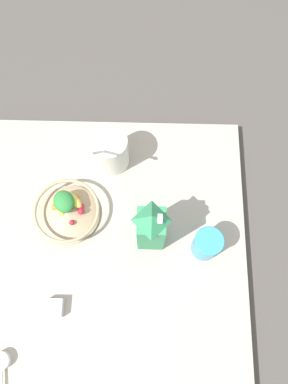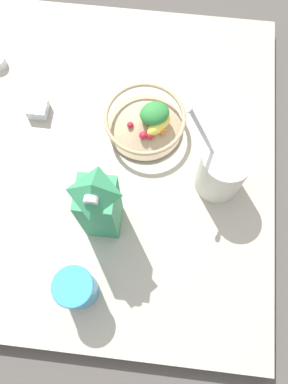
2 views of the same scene
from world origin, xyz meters
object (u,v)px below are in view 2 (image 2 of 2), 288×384
object	(u,v)px
fruit_bowl	(146,121)
milk_carton	(99,206)
yogurt_tub	(222,170)
drinking_cup	(77,289)
spice_jar	(38,109)

from	to	relation	value
fruit_bowl	milk_carton	world-z (taller)	milk_carton
fruit_bowl	yogurt_tub	bearing A→B (deg)	-34.37
fruit_bowl	drinking_cup	distance (m)	0.42
fruit_bowl	yogurt_tub	world-z (taller)	yogurt_tub
milk_carton	yogurt_tub	size ratio (longest dim) A/B	0.92
drinking_cup	spice_jar	bearing A→B (deg)	113.03
milk_carton	yogurt_tub	xyz separation A→B (m)	(0.25, 0.12, -0.04)
fruit_bowl	spice_jar	bearing A→B (deg)	176.65
milk_carton	spice_jar	distance (m)	0.35
spice_jar	drinking_cup	bearing A→B (deg)	-66.97
drinking_cup	spice_jar	distance (m)	0.46
drinking_cup	yogurt_tub	bearing A→B (deg)	45.78
yogurt_tub	fruit_bowl	bearing A→B (deg)	145.63
fruit_bowl	milk_carton	size ratio (longest dim) A/B	0.81
fruit_bowl	yogurt_tub	distance (m)	0.22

